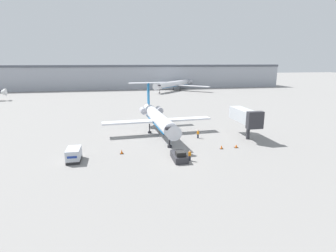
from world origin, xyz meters
name	(u,v)px	position (x,y,z in m)	size (l,w,h in m)	color
ground_plane	(180,161)	(0.00, 0.00, 0.00)	(600.00, 600.00, 0.00)	gray
terminal_building	(132,77)	(0.00, 120.00, 6.85)	(180.00, 16.80, 13.64)	#9EA3AD
airplane_main	(158,118)	(-0.74, 17.28, 3.59)	(24.10, 25.85, 10.37)	silver
pushback_tug	(179,156)	(0.07, 0.67, 0.64)	(2.11, 4.33, 1.75)	#2D2D33
luggage_cart	(74,155)	(-16.60, 3.53, 1.06)	(2.08, 3.70, 2.12)	#232326
worker_near_tug	(190,155)	(1.65, 0.01, 0.90)	(0.40, 0.24, 1.73)	#232838
worker_by_wing	(198,134)	(6.85, 12.03, 0.92)	(0.40, 0.25, 1.76)	#232838
traffic_cone_left	(122,152)	(-9.01, 5.42, 0.37)	(0.61, 0.61, 0.77)	black
traffic_cone_right	(222,147)	(9.01, 4.58, 0.33)	(0.59, 0.59, 0.70)	black
traffic_cone_mid	(236,146)	(11.95, 4.69, 0.29)	(0.70, 0.70, 0.61)	black
airplane_parked_far_right	(176,84)	(22.86, 102.95, 3.57)	(30.99, 32.99, 10.36)	white
jet_bridge	(245,116)	(16.70, 11.01, 4.44)	(3.20, 9.77, 6.19)	#2D2D33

